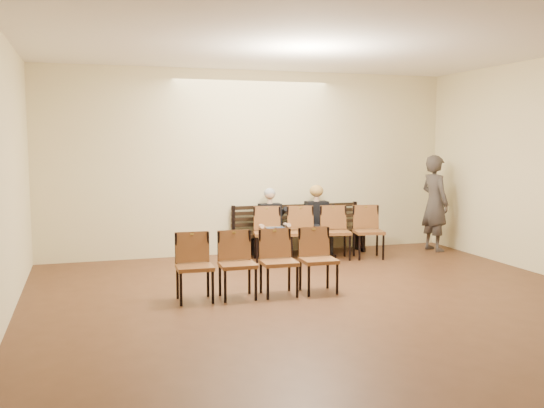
# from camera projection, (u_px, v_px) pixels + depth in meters

# --- Properties ---
(ground) EXTENTS (10.00, 10.00, 0.00)m
(ground) POSITION_uv_depth(u_px,v_px,m) (366.00, 328.00, 7.05)
(ground) COLOR #52301C
(ground) RESTS_ON ground
(room_walls) EXTENTS (8.02, 10.01, 3.51)m
(room_walls) POSITION_uv_depth(u_px,v_px,m) (341.00, 111.00, 7.53)
(room_walls) COLOR beige
(room_walls) RESTS_ON ground
(bench) EXTENTS (2.60, 0.90, 0.45)m
(bench) POSITION_uv_depth(u_px,v_px,m) (299.00, 242.00, 11.69)
(bench) COLOR black
(bench) RESTS_ON ground
(seated_man) EXTENTS (0.51, 0.71, 1.23)m
(seated_man) POSITION_uv_depth(u_px,v_px,m) (271.00, 224.00, 11.36)
(seated_man) COLOR black
(seated_man) RESTS_ON ground
(seated_woman) EXTENTS (0.53, 0.73, 1.22)m
(seated_woman) POSITION_uv_depth(u_px,v_px,m) (318.00, 222.00, 11.64)
(seated_woman) COLOR black
(seated_woman) RESTS_ON ground
(laptop) EXTENTS (0.38, 0.32, 0.24)m
(laptop) POSITION_uv_depth(u_px,v_px,m) (273.00, 227.00, 11.25)
(laptop) COLOR silver
(laptop) RESTS_ON bench
(water_bottle) EXTENTS (0.07, 0.07, 0.21)m
(water_bottle) POSITION_uv_depth(u_px,v_px,m) (331.00, 226.00, 11.48)
(water_bottle) COLOR silver
(water_bottle) RESTS_ON bench
(bag) EXTENTS (0.48, 0.42, 0.30)m
(bag) POSITION_uv_depth(u_px,v_px,m) (262.00, 247.00, 11.58)
(bag) COLOR black
(bag) RESTS_ON ground
(passerby) EXTENTS (0.62, 0.85, 2.18)m
(passerby) POSITION_uv_depth(u_px,v_px,m) (435.00, 196.00, 11.91)
(passerby) COLOR #39332F
(passerby) RESTS_ON ground
(chair_row_front) EXTENTS (2.44, 0.96, 0.98)m
(chair_row_front) POSITION_uv_depth(u_px,v_px,m) (319.00, 233.00, 11.09)
(chair_row_front) COLOR brown
(chair_row_front) RESTS_ON ground
(chair_row_back) EXTENTS (2.28, 0.57, 0.93)m
(chair_row_back) POSITION_uv_depth(u_px,v_px,m) (258.00, 264.00, 8.42)
(chair_row_back) COLOR brown
(chair_row_back) RESTS_ON ground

